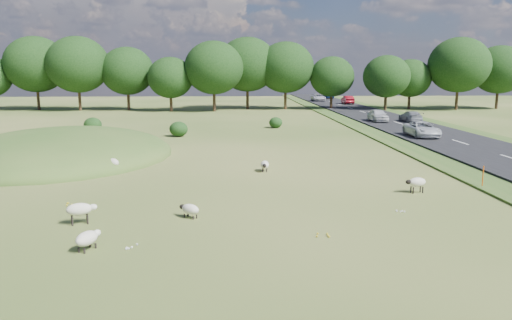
{
  "coord_description": "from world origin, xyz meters",
  "views": [
    {
      "loc": [
        0.57,
        -25.09,
        6.21
      ],
      "look_at": [
        2.0,
        4.0,
        1.0
      ],
      "focal_mm": 35.0,
      "sensor_mm": 36.0,
      "label": 1
    }
  ],
  "objects_px": {
    "sheep_5": "(87,238)",
    "car_0": "(328,95)",
    "car_1": "(318,97)",
    "car_7": "(378,115)",
    "sheep_1": "(190,209)",
    "sheep_0": "(265,165)",
    "sheep_2": "(417,182)",
    "marker_post": "(483,177)",
    "sheep_3": "(80,209)",
    "car_3": "(348,100)",
    "sheep_4": "(113,163)",
    "car_4": "(422,129)",
    "car_2": "(411,116)"
  },
  "relations": [
    {
      "from": "car_7",
      "to": "marker_post",
      "type": "bearing_deg",
      "value": -96.94
    },
    {
      "from": "sheep_0",
      "to": "sheep_5",
      "type": "height_order",
      "value": "sheep_5"
    },
    {
      "from": "marker_post",
      "to": "sheep_3",
      "type": "relative_size",
      "value": 0.93
    },
    {
      "from": "sheep_4",
      "to": "sheep_5",
      "type": "bearing_deg",
      "value": 149.18
    },
    {
      "from": "sheep_2",
      "to": "car_2",
      "type": "relative_size",
      "value": 0.27
    },
    {
      "from": "car_7",
      "to": "sheep_1",
      "type": "bearing_deg",
      "value": -116.88
    },
    {
      "from": "car_0",
      "to": "car_4",
      "type": "height_order",
      "value": "car_0"
    },
    {
      "from": "sheep_5",
      "to": "marker_post",
      "type": "bearing_deg",
      "value": -39.87
    },
    {
      "from": "sheep_1",
      "to": "car_7",
      "type": "bearing_deg",
      "value": -78.42
    },
    {
      "from": "sheep_1",
      "to": "marker_post",
      "type": "bearing_deg",
      "value": -124.03
    },
    {
      "from": "car_0",
      "to": "car_1",
      "type": "height_order",
      "value": "car_0"
    },
    {
      "from": "marker_post",
      "to": "sheep_5",
      "type": "bearing_deg",
      "value": -155.19
    },
    {
      "from": "sheep_2",
      "to": "car_1",
      "type": "relative_size",
      "value": 0.22
    },
    {
      "from": "marker_post",
      "to": "car_3",
      "type": "distance_m",
      "value": 65.93
    },
    {
      "from": "car_0",
      "to": "car_3",
      "type": "relative_size",
      "value": 1.12
    },
    {
      "from": "car_3",
      "to": "marker_post",
      "type": "bearing_deg",
      "value": 83.15
    },
    {
      "from": "sheep_0",
      "to": "sheep_4",
      "type": "relative_size",
      "value": 1.02
    },
    {
      "from": "car_2",
      "to": "sheep_4",
      "type": "bearing_deg",
      "value": 43.83
    },
    {
      "from": "car_0",
      "to": "car_1",
      "type": "relative_size",
      "value": 0.98
    },
    {
      "from": "marker_post",
      "to": "sheep_5",
      "type": "height_order",
      "value": "marker_post"
    },
    {
      "from": "sheep_0",
      "to": "car_7",
      "type": "bearing_deg",
      "value": 157.11
    },
    {
      "from": "sheep_0",
      "to": "sheep_2",
      "type": "xyz_separation_m",
      "value": [
        7.45,
        -5.96,
        0.14
      ]
    },
    {
      "from": "sheep_3",
      "to": "car_0",
      "type": "relative_size",
      "value": 0.25
    },
    {
      "from": "sheep_4",
      "to": "sheep_5",
      "type": "height_order",
      "value": "sheep_4"
    },
    {
      "from": "car_0",
      "to": "car_1",
      "type": "bearing_deg",
      "value": 68.42
    },
    {
      "from": "car_0",
      "to": "car_7",
      "type": "xyz_separation_m",
      "value": [
        -3.8,
        -51.07,
        0.01
      ]
    },
    {
      "from": "sheep_1",
      "to": "car_1",
      "type": "xyz_separation_m",
      "value": [
        19.35,
        79.64,
        0.58
      ]
    },
    {
      "from": "sheep_4",
      "to": "car_4",
      "type": "bearing_deg",
      "value": -100.83
    },
    {
      "from": "sheep_5",
      "to": "car_0",
      "type": "relative_size",
      "value": 0.24
    },
    {
      "from": "car_3",
      "to": "car_7",
      "type": "distance_m",
      "value": 32.33
    },
    {
      "from": "sheep_4",
      "to": "car_0",
      "type": "distance_m",
      "value": 84.22
    },
    {
      "from": "sheep_2",
      "to": "car_0",
      "type": "height_order",
      "value": "car_0"
    },
    {
      "from": "marker_post",
      "to": "car_3",
      "type": "relative_size",
      "value": 0.27
    },
    {
      "from": "marker_post",
      "to": "sheep_3",
      "type": "distance_m",
      "value": 20.46
    },
    {
      "from": "car_0",
      "to": "car_1",
      "type": "xyz_separation_m",
      "value": [
        -3.8,
        -9.61,
        -0.02
      ]
    },
    {
      "from": "sheep_5",
      "to": "car_1",
      "type": "height_order",
      "value": "car_1"
    },
    {
      "from": "car_7",
      "to": "car_1",
      "type": "bearing_deg",
      "value": 90.0
    },
    {
      "from": "sheep_4",
      "to": "car_2",
      "type": "bearing_deg",
      "value": -86.4
    },
    {
      "from": "sheep_2",
      "to": "car_7",
      "type": "bearing_deg",
      "value": -113.41
    },
    {
      "from": "sheep_2",
      "to": "car_0",
      "type": "xyz_separation_m",
      "value": [
        11.83,
        85.36,
        0.42
      ]
    },
    {
      "from": "sheep_5",
      "to": "car_3",
      "type": "height_order",
      "value": "car_3"
    },
    {
      "from": "car_0",
      "to": "car_1",
      "type": "distance_m",
      "value": 10.33
    },
    {
      "from": "car_2",
      "to": "car_1",
      "type": "bearing_deg",
      "value": -84.83
    },
    {
      "from": "sheep_5",
      "to": "car_1",
      "type": "xyz_separation_m",
      "value": [
        22.62,
        83.39,
        0.53
      ]
    },
    {
      "from": "sheep_5",
      "to": "car_7",
      "type": "xyz_separation_m",
      "value": [
        22.62,
        41.93,
        0.56
      ]
    },
    {
      "from": "marker_post",
      "to": "sheep_1",
      "type": "distance_m",
      "value": 16.04
    },
    {
      "from": "sheep_0",
      "to": "sheep_3",
      "type": "relative_size",
      "value": 0.93
    },
    {
      "from": "sheep_4",
      "to": "car_1",
      "type": "relative_size",
      "value": 0.23
    },
    {
      "from": "sheep_5",
      "to": "car_0",
      "type": "bearing_deg",
      "value": 9.46
    },
    {
      "from": "car_1",
      "to": "car_3",
      "type": "relative_size",
      "value": 1.15
    }
  ]
}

